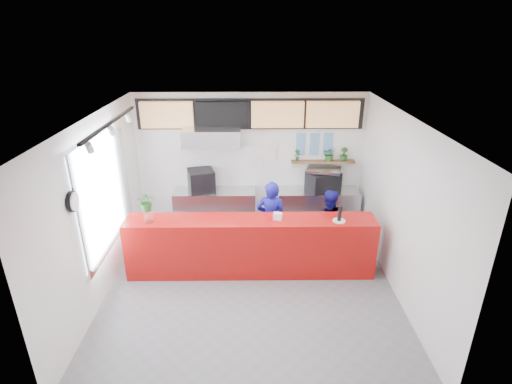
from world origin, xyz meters
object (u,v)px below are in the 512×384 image
(espresso_machine, at_px, (323,181))
(staff_center, at_px, (271,220))
(panini_oven, at_px, (201,181))
(service_counter, at_px, (251,246))
(staff_right, at_px, (327,224))
(pepper_mill, at_px, (340,213))

(espresso_machine, distance_m, staff_center, 1.75)
(panini_oven, relative_size, staff_center, 0.34)
(service_counter, xyz_separation_m, staff_center, (0.40, 0.57, 0.25))
(staff_right, bearing_deg, staff_center, 1.62)
(espresso_machine, xyz_separation_m, pepper_mill, (-0.03, -1.89, 0.14))
(panini_oven, xyz_separation_m, espresso_machine, (2.68, 0.00, -0.03))
(service_counter, bearing_deg, staff_center, 55.24)
(service_counter, distance_m, staff_center, 0.74)
(service_counter, height_order, espresso_machine, espresso_machine)
(service_counter, relative_size, staff_center, 2.82)
(espresso_machine, xyz_separation_m, staff_right, (-0.09, -1.22, -0.41))
(espresso_machine, height_order, staff_right, staff_right)
(staff_center, height_order, staff_right, staff_center)
(staff_center, distance_m, pepper_mill, 1.42)
(panini_oven, xyz_separation_m, staff_center, (1.48, -1.23, -0.34))
(service_counter, xyz_separation_m, espresso_machine, (1.59, 1.80, 0.56))
(service_counter, bearing_deg, panini_oven, 121.02)
(staff_center, distance_m, staff_right, 1.11)
(staff_center, bearing_deg, pepper_mill, 160.62)
(espresso_machine, relative_size, staff_right, 0.47)
(service_counter, relative_size, pepper_mill, 16.26)
(staff_right, distance_m, pepper_mill, 0.87)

